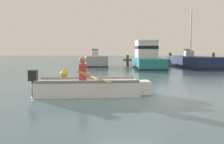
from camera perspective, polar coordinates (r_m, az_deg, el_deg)
name	(u,v)px	position (r m, az deg, el deg)	size (l,w,h in m)	color
ground_plane	(130,92)	(8.67, 3.93, -4.36)	(120.00, 120.00, 0.00)	slate
wooden_dock	(211,60)	(24.91, 20.86, 2.50)	(15.74, 1.64, 1.18)	brown
rowboat_with_person	(90,87)	(8.03, -4.86, -3.29)	(3.73, 1.84, 1.19)	white
moored_boat_grey	(95,62)	(21.74, -3.69, 2.32)	(2.52, 5.65, 1.51)	gray
moored_boat_teal	(146,58)	(20.10, 7.59, 3.05)	(2.23, 6.76, 2.14)	#1E727A
moored_boat_navy	(191,62)	(21.24, 17.01, 2.05)	(2.87, 6.89, 4.62)	#19234C
mooring_buoy	(64,73)	(13.56, -10.49, -0.33)	(0.38, 0.38, 0.38)	yellow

